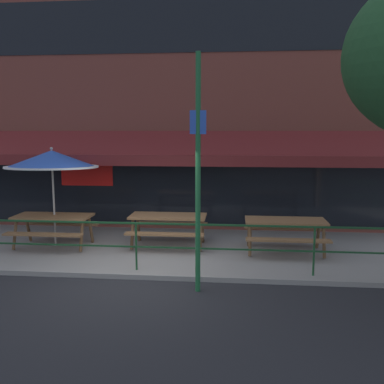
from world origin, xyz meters
name	(u,v)px	position (x,y,z in m)	size (l,w,h in m)	color
ground_plane	(133,280)	(0.00, 0.00, 0.00)	(120.00, 120.00, 0.00)	#232326
patio_deck	(153,249)	(0.00, 2.00, 0.05)	(15.00, 4.00, 0.10)	gray
restaurant_building	(166,90)	(0.00, 4.23, 3.98)	(15.00, 1.60, 8.02)	brown
patio_railing	(136,236)	(0.00, 0.30, 0.80)	(13.84, 0.04, 0.97)	#194723
picnic_table_left	(53,222)	(-2.35, 1.81, 0.71)	(1.80, 1.42, 0.76)	brown
picnic_table_centre	(168,222)	(0.37, 2.09, 0.71)	(1.80, 1.42, 0.76)	brown
picnic_table_right	(285,227)	(3.08, 1.82, 0.71)	(1.80, 1.42, 0.76)	brown
patio_umbrella_left	(52,160)	(-2.35, 1.89, 2.18)	(2.14, 2.14, 2.38)	#B7B2A8
street_sign_pole	(198,173)	(1.29, -0.45, 2.14)	(0.28, 0.09, 4.16)	#1E6033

